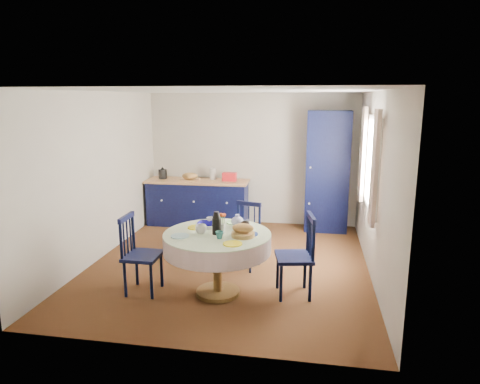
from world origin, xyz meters
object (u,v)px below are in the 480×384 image
object	(u,v)px
dining_table	(218,243)
cobalt_bowl	(207,224)
pantry_cabinet	(327,171)
kitchen_counter	(198,202)
mug_c	(245,225)
mug_d	(210,221)
mug_a	(201,229)
chair_far	(245,235)
chair_right	(298,255)
chair_left	(139,254)
mug_b	(219,235)

from	to	relation	value
dining_table	cobalt_bowl	bearing A→B (deg)	130.22
pantry_cabinet	cobalt_bowl	distance (m)	3.19
kitchen_counter	mug_c	bearing A→B (deg)	-63.68
kitchen_counter	pantry_cabinet	distance (m)	2.51
pantry_cabinet	mug_d	bearing A→B (deg)	-120.29
kitchen_counter	mug_a	world-z (taller)	kitchen_counter
kitchen_counter	pantry_cabinet	size ratio (longest dim) A/B	0.90
pantry_cabinet	chair_far	world-z (taller)	pantry_cabinet
chair_right	mug_a	bearing A→B (deg)	-91.74
chair_left	mug_d	bearing A→B (deg)	-59.87
pantry_cabinet	chair_left	distance (m)	3.93
dining_table	kitchen_counter	bearing A→B (deg)	110.05
kitchen_counter	mug_c	xyz separation A→B (m)	(1.35, -2.65, 0.39)
chair_right	cobalt_bowl	world-z (taller)	chair_right
dining_table	mug_c	xyz separation A→B (m)	(0.30, 0.24, 0.17)
mug_b	chair_right	bearing A→B (deg)	21.13
chair_left	chair_right	distance (m)	1.97
dining_table	mug_a	bearing A→B (deg)	-168.28
pantry_cabinet	chair_right	bearing A→B (deg)	-97.64
chair_far	cobalt_bowl	bearing A→B (deg)	-102.96
pantry_cabinet	chair_right	xyz separation A→B (m)	(-0.40, -2.85, -0.57)
mug_b	pantry_cabinet	bearing A→B (deg)	67.76
pantry_cabinet	mug_c	xyz separation A→B (m)	(-1.07, -2.75, -0.26)
pantry_cabinet	mug_b	size ratio (longest dim) A/B	23.21
chair_left	mug_b	size ratio (longest dim) A/B	10.57
chair_far	chair_right	size ratio (longest dim) A/B	0.91
chair_left	mug_d	distance (m)	0.98
cobalt_bowl	pantry_cabinet	bearing A→B (deg)	60.36
pantry_cabinet	chair_left	bearing A→B (deg)	-126.87
dining_table	mug_b	size ratio (longest dim) A/B	13.92
kitchen_counter	mug_c	size ratio (longest dim) A/B	17.69
pantry_cabinet	mug_d	size ratio (longest dim) A/B	23.44
pantry_cabinet	chair_left	world-z (taller)	pantry_cabinet
chair_far	chair_right	world-z (taller)	chair_right
mug_b	chair_left	bearing A→B (deg)	174.28
kitchen_counter	chair_right	bearing A→B (deg)	-54.36
pantry_cabinet	chair_far	bearing A→B (deg)	-119.86
mug_b	mug_d	bearing A→B (deg)	113.82
mug_d	chair_far	bearing A→B (deg)	57.79
dining_table	mug_c	world-z (taller)	dining_table
chair_far	mug_c	distance (m)	0.81
mug_c	chair_right	bearing A→B (deg)	-7.87
kitchen_counter	chair_far	xyz separation A→B (m)	(1.24, -1.94, 0.02)
kitchen_counter	chair_right	distance (m)	3.41
dining_table	chair_left	xyz separation A→B (m)	(-0.99, -0.09, -0.17)
kitchen_counter	mug_d	xyz separation A→B (m)	(0.87, -2.52, 0.39)
chair_left	mug_c	world-z (taller)	chair_left
mug_b	kitchen_counter	bearing A→B (deg)	109.89
pantry_cabinet	chair_left	xyz separation A→B (m)	(-2.36, -3.09, -0.59)
chair_left	mug_c	size ratio (longest dim) A/B	8.99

